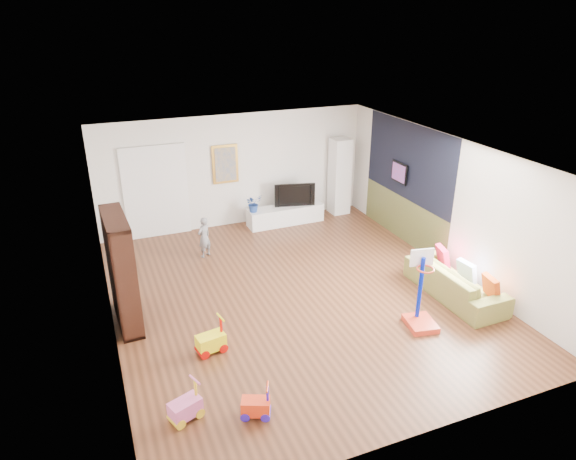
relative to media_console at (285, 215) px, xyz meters
name	(u,v)px	position (x,y,z in m)	size (l,w,h in m)	color
floor	(296,294)	(-1.10, -3.28, -0.22)	(6.50, 7.50, 0.00)	brown
ceiling	(297,153)	(-1.10, -3.28, 2.48)	(6.50, 7.50, 0.00)	white
wall_back	(235,171)	(-1.10, 0.47, 1.13)	(6.50, 0.00, 2.70)	silver
wall_front	(424,347)	(-1.10, -7.03, 1.13)	(6.50, 0.00, 2.70)	silver
wall_left	(103,259)	(-4.35, -3.28, 1.13)	(0.00, 7.50, 2.70)	silver
wall_right	(447,204)	(2.15, -3.28, 1.13)	(0.00, 7.50, 2.70)	white
navy_accent	(408,161)	(2.14, -1.88, 1.63)	(0.01, 3.20, 1.70)	black
olive_wainscot	(403,219)	(2.14, -1.88, 0.28)	(0.01, 3.20, 1.00)	brown
doorway	(156,193)	(-3.00, 0.43, 0.83)	(1.45, 0.06, 2.10)	white
painting_back	(225,164)	(-1.35, 0.43, 1.33)	(0.62, 0.06, 0.92)	gold
artwork_right	(399,172)	(2.07, -1.68, 1.33)	(0.04, 0.56, 0.46)	#7F3F8C
media_console	(285,215)	(0.00, 0.00, 0.00)	(1.90, 0.47, 0.44)	white
tall_cabinet	(340,176)	(1.57, 0.19, 0.75)	(0.45, 0.45, 1.95)	white
bookshelf	(122,271)	(-4.10, -3.01, 0.74)	(0.34, 1.31, 1.92)	black
sofa	(455,281)	(1.59, -4.43, 0.08)	(2.08, 0.81, 0.61)	olive
basketball_hoop	(424,291)	(0.43, -5.03, 0.45)	(0.46, 0.56, 1.35)	red
ride_on_yellow	(210,336)	(-3.00, -4.39, 0.07)	(0.43, 0.27, 0.58)	yellow
ride_on_orange	(256,401)	(-2.80, -5.95, 0.03)	(0.37, 0.23, 0.49)	red
ride_on_pink	(185,402)	(-3.66, -5.66, 0.05)	(0.41, 0.25, 0.54)	#D65C9C
child	(204,237)	(-2.29, -1.06, 0.23)	(0.33, 0.22, 0.90)	slate
tv	(294,194)	(0.25, 0.05, 0.51)	(0.99, 0.13, 0.57)	black
vase_plant	(254,203)	(-0.82, -0.02, 0.43)	(0.38, 0.33, 0.42)	#204192
pillow_left	(491,287)	(1.82, -5.07, 0.26)	(0.10, 0.39, 0.39)	#AD390D
pillow_center	(467,271)	(1.81, -4.45, 0.26)	(0.10, 0.40, 0.40)	white
pillow_right	(443,257)	(1.78, -3.79, 0.26)	(0.11, 0.41, 0.41)	#BF143C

